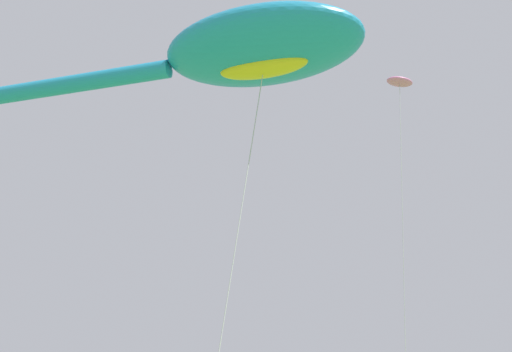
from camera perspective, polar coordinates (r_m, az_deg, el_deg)
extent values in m
ellipsoid|color=#1E8CBF|center=(16.97, 0.74, 12.63)|extent=(5.95, 6.66, 1.53)
cylinder|color=#1E8CBF|center=(19.52, -20.22, 8.13)|extent=(5.12, 7.35, 0.55)
ellipsoid|color=yellow|center=(16.57, 0.75, 10.71)|extent=(2.07, 2.57, 0.55)
cylinder|color=#B2B2B7|center=(13.34, -2.14, -7.61)|extent=(2.20, 0.35, 11.19)
ellipsoid|color=pink|center=(23.18, 14.03, 9.03)|extent=(1.25, 1.02, 0.32)
cylinder|color=#B2B2B7|center=(19.51, 14.38, -7.57)|extent=(2.02, 0.03, 14.17)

